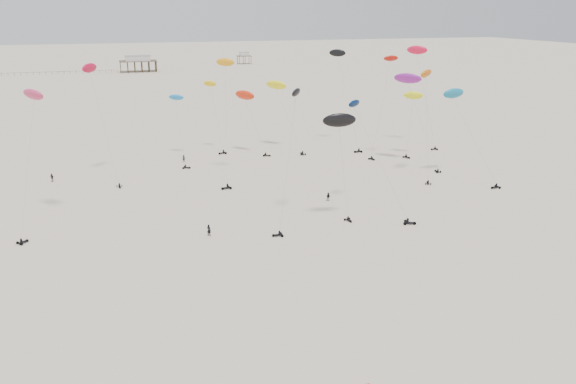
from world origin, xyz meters
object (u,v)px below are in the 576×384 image
object	(u,v)px
pavilion_small	(244,58)
rig_3	(412,108)
pavilion_main	(138,64)
rig_8	(226,102)
rig_0	(94,86)
spectator_0	(209,236)

from	to	relation	value
pavilion_small	rig_3	xyz separation A→B (m)	(-15.91, -252.21, 8.47)
pavilion_main	rig_3	bearing A→B (deg)	-76.32
rig_3	pavilion_main	bearing A→B (deg)	-94.21
rig_8	rig_3	bearing A→B (deg)	-98.21
rig_3	rig_8	world-z (taller)	rig_8
rig_0	spectator_0	distance (m)	48.76
pavilion_main	rig_0	world-z (taller)	rig_0
rig_8	spectator_0	world-z (taller)	rig_8
rig_3	spectator_0	xyz separation A→B (m)	(-56.70, -37.35, -11.95)
pavilion_main	pavilion_small	world-z (taller)	pavilion_main
pavilion_main	spectator_0	xyz separation A→B (m)	(-2.62, -259.56, -4.22)
rig_0	rig_8	bearing A→B (deg)	154.88
pavilion_main	spectator_0	bearing A→B (deg)	-90.58
rig_8	spectator_0	size ratio (longest dim) A/B	11.23
pavilion_main	rig_0	xyz separation A→B (m)	(-19.07, -218.05, 15.37)
pavilion_main	spectator_0	world-z (taller)	pavilion_main
rig_8	rig_0	bearing A→B (deg)	52.88
pavilion_small	rig_3	world-z (taller)	rig_3
rig_0	rig_3	size ratio (longest dim) A/B	1.58
pavilion_main	rig_8	distance (m)	228.73
rig_3	rig_8	distance (m)	47.84
rig_3	spectator_0	distance (m)	68.94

